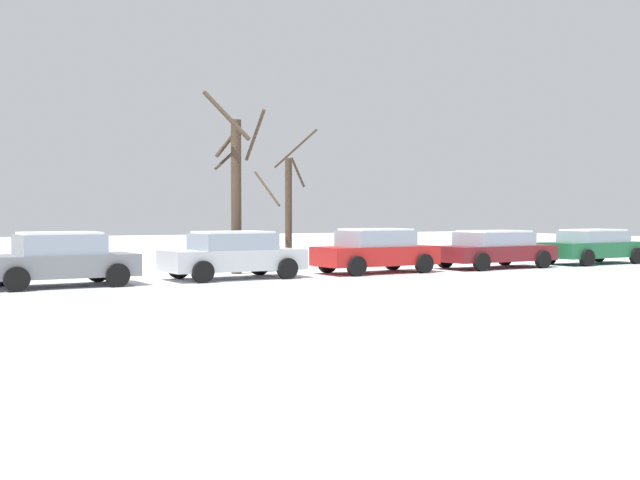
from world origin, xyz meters
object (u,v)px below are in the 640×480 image
at_px(parked_car_gray, 60,259).
at_px(parked_car_green, 593,246).
at_px(parked_car_red, 376,251).
at_px(parked_car_maroon, 494,249).
at_px(parked_car_silver, 233,255).

xyz_separation_m(parked_car_gray, parked_car_green, (20.36, 0.26, -0.04)).
relative_size(parked_car_red, parked_car_maroon, 0.91).
bearing_deg(parked_car_maroon, parked_car_gray, -179.24).
xyz_separation_m(parked_car_silver, parked_car_green, (15.27, 0.06, -0.03)).
xyz_separation_m(parked_car_gray, parked_car_maroon, (15.27, 0.20, -0.04)).
relative_size(parked_car_gray, parked_car_silver, 0.94).
bearing_deg(parked_car_green, parked_car_silver, -179.77).
bearing_deg(parked_car_red, parked_car_maroon, 0.28).
distance_m(parked_car_gray, parked_car_green, 20.37).
bearing_deg(parked_car_red, parked_car_gray, -179.00).
relative_size(parked_car_gray, parked_car_maroon, 0.87).
xyz_separation_m(parked_car_red, parked_car_green, (10.18, 0.08, -0.04)).
bearing_deg(parked_car_green, parked_car_red, -179.53).
distance_m(parked_car_silver, parked_car_green, 15.27).
xyz_separation_m(parked_car_silver, parked_car_maroon, (10.18, 0.00, -0.03)).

